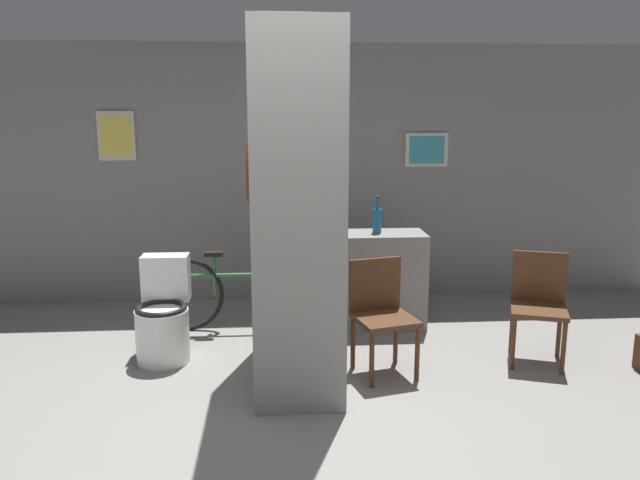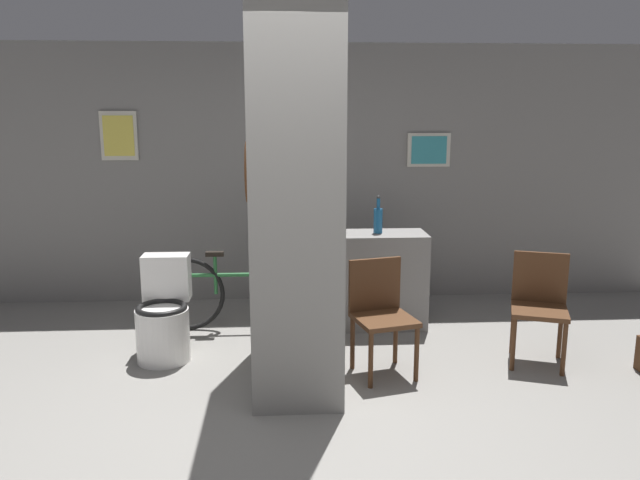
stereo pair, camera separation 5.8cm
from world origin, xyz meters
name	(u,v)px [view 1 (the left image)]	position (x,y,z in m)	size (l,w,h in m)	color
ground_plane	(286,416)	(0.00, 0.00, 0.00)	(14.00, 14.00, 0.00)	gray
wall_back	(280,175)	(0.00, 2.63, 1.30)	(8.00, 0.09, 2.60)	gray
pillar_center	(296,203)	(0.09, 0.63, 1.30)	(0.63, 1.25, 2.60)	gray
counter_shelf	(356,280)	(0.67, 1.70, 0.43)	(1.25, 0.44, 0.87)	gray
toilet	(164,318)	(-0.95, 1.04, 0.33)	(0.42, 0.58, 0.80)	white
chair_near_pillar	(381,311)	(0.73, 0.67, 0.48)	(0.51, 0.51, 0.85)	#4C2D19
chair_by_doorway	(539,302)	(2.00, 0.80, 0.48)	(0.53, 0.53, 0.85)	#4C2D19
bicycle	(244,292)	(-0.34, 1.66, 0.35)	(1.70, 0.42, 0.72)	black
bottle_tall	(377,219)	(0.86, 1.71, 0.99)	(0.08, 0.08, 0.34)	#19598C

